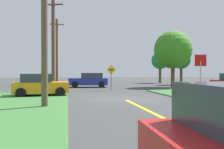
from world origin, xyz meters
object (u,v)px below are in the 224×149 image
stop_sign (201,68)px  pine_tree_center (173,50)px  utility_pole_far (57,51)px  direction_sign (111,75)px  utility_pole_mid (53,43)px  oak_tree_left (160,61)px  utility_pole_near (44,30)px  car_approaching_junction (89,80)px  oak_tree_right (181,60)px  parked_car_near_building (40,85)px

stop_sign → pine_tree_center: bearing=-91.8°
utility_pole_far → direction_sign: utility_pole_far is taller
utility_pole_mid → oak_tree_left: size_ratio=1.74×
utility_pole_near → pine_tree_center: 19.11m
stop_sign → car_approaching_junction: bearing=-50.8°
utility_pole_near → oak_tree_right: (16.19, 18.81, -0.45)m
oak_tree_right → car_approaching_junction: bearing=-165.9°
car_approaching_junction → direction_sign: bearing=112.1°
oak_tree_left → oak_tree_right: size_ratio=1.04×
utility_pole_mid → oak_tree_left: utility_pole_mid is taller
car_approaching_junction → parked_car_near_building: size_ratio=1.12×
utility_pole_near → direction_sign: size_ratio=3.08×
parked_car_near_building → utility_pole_near: (0.86, -6.00, 3.00)m
utility_pole_near → utility_pole_mid: utility_pole_mid is taller
utility_pole_near → oak_tree_left: 28.53m
stop_sign → oak_tree_left: bearing=-90.8°
direction_sign → pine_tree_center: 9.06m
car_approaching_junction → pine_tree_center: bearing=176.0°
utility_pole_far → oak_tree_left: utility_pole_far is taller
parked_car_near_building → utility_pole_mid: 5.54m
utility_pole_far → oak_tree_right: bearing=-5.7°
parked_car_near_building → utility_pole_near: 6.76m
utility_pole_far → oak_tree_left: 15.95m
utility_pole_near → parked_car_near_building: bearing=98.2°
car_approaching_junction → utility_pole_far: (-3.78, 4.82, 3.58)m
car_approaching_junction → pine_tree_center: (9.37, -1.54, 3.42)m
stop_sign → utility_pole_near: (-9.79, -2.65, 1.76)m
parked_car_near_building → direction_sign: (5.99, 4.33, 0.68)m
utility_pole_mid → utility_pole_far: utility_pole_far is taller
stop_sign → utility_pole_near: bearing=28.6°
direction_sign → oak_tree_left: 17.21m
parked_car_near_building → utility_pole_far: bearing=82.5°
utility_pole_mid → direction_sign: bearing=1.2°
oak_tree_left → pine_tree_center: bearing=-103.1°
oak_tree_right → oak_tree_left: bearing=100.1°
car_approaching_junction → oak_tree_right: 13.30m
parked_car_near_building → utility_pole_far: utility_pole_far is taller
parked_car_near_building → direction_sign: size_ratio=1.66×
utility_pole_near → oak_tree_left: bearing=57.7°
utility_pole_mid → oak_tree_left: 20.75m
utility_pole_near → utility_pole_far: (-0.25, 20.45, 0.58)m
parked_car_near_building → oak_tree_right: (17.05, 12.81, 2.55)m
stop_sign → pine_tree_center: 12.05m
parked_car_near_building → oak_tree_left: oak_tree_left is taller
stop_sign → utility_pole_mid: 12.70m
utility_pole_far → oak_tree_right: size_ratio=1.85×
parked_car_near_building → utility_pole_mid: utility_pole_mid is taller
utility_pole_far → oak_tree_left: size_ratio=1.77×
stop_sign → utility_pole_far: utility_pole_far is taller
utility_pole_far → oak_tree_right: 16.56m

